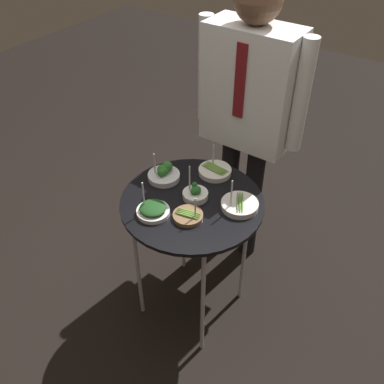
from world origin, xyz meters
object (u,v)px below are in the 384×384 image
bowl_asparagus_far_rim (240,205)px  bowl_spinach_center (153,210)px  bowl_broccoli_front_left (164,174)px  bowl_asparagus_back_right (215,171)px  serving_cart (192,211)px  bowl_broccoli_front_right (195,193)px  bowl_asparagus_mid_right (188,216)px  waiter_figure (249,102)px

bowl_asparagus_far_rim → bowl_spinach_center: bowl_asparagus_far_rim is taller
bowl_asparagus_far_rim → bowl_broccoli_front_left: bearing=-177.0°
bowl_asparagus_back_right → bowl_broccoli_front_left: size_ratio=1.04×
serving_cart → bowl_broccoli_front_right: 0.09m
bowl_asparagus_mid_right → bowl_broccoli_front_left: (-0.25, 0.16, 0.02)m
bowl_asparagus_far_rim → bowl_asparagus_back_right: bearing=146.0°
bowl_asparagus_mid_right → bowl_spinach_center: bowl_spinach_center is taller
bowl_asparagus_mid_right → bowl_asparagus_far_rim: 0.23m
bowl_asparagus_mid_right → bowl_asparagus_back_right: bearing=102.6°
waiter_figure → bowl_broccoli_front_right: bearing=-87.3°
bowl_broccoli_front_right → bowl_asparagus_far_rim: size_ratio=0.97×
bowl_asparagus_mid_right → bowl_asparagus_back_right: size_ratio=0.82×
bowl_asparagus_back_right → waiter_figure: waiter_figure is taller
bowl_broccoli_front_right → waiter_figure: waiter_figure is taller
serving_cart → bowl_spinach_center: 0.20m
bowl_spinach_center → serving_cart: bearing=61.6°
bowl_asparagus_far_rim → bowl_broccoli_front_left: (-0.40, -0.02, 0.01)m
bowl_spinach_center → bowl_broccoli_front_right: bearing=65.1°
bowl_broccoli_front_left → waiter_figure: 0.55m
serving_cart → bowl_asparagus_back_right: (-0.02, 0.23, 0.07)m
bowl_broccoli_front_left → bowl_asparagus_back_right: bearing=43.7°
bowl_broccoli_front_left → serving_cart: bearing=-16.4°
serving_cart → bowl_asparagus_far_rim: bearing=22.1°
bowl_broccoli_front_left → waiter_figure: size_ratio=0.10×
bowl_asparagus_back_right → serving_cart: bearing=-84.0°
bowl_asparagus_back_right → bowl_broccoli_front_left: 0.25m
serving_cart → bowl_asparagus_mid_right: bearing=-64.0°
bowl_asparagus_mid_right → bowl_asparagus_far_rim: (0.15, 0.18, 0.00)m
bowl_asparagus_far_rim → bowl_spinach_center: size_ratio=1.04×
bowl_asparagus_mid_right → serving_cart: bearing=116.0°
serving_cart → waiter_figure: waiter_figure is taller
bowl_asparagus_back_right → bowl_broccoli_front_right: bearing=-83.3°
serving_cart → bowl_asparagus_back_right: 0.24m
bowl_asparagus_mid_right → bowl_asparagus_far_rim: bowl_asparagus_far_rim is taller
serving_cart → waiter_figure: bearing=92.6°
bowl_asparagus_mid_right → waiter_figure: (-0.07, 0.63, 0.24)m
waiter_figure → bowl_asparagus_back_right: bearing=-90.1°
bowl_broccoli_front_right → bowl_asparagus_back_right: bowl_broccoli_front_right is taller
bowl_asparagus_far_rim → bowl_spinach_center: 0.38m
bowl_broccoli_front_left → bowl_broccoli_front_right: bearing=-9.2°
bowl_spinach_center → bowl_asparagus_mid_right: bearing=24.4°
bowl_asparagus_mid_right → bowl_asparagus_back_right: bowl_asparagus_back_right is taller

